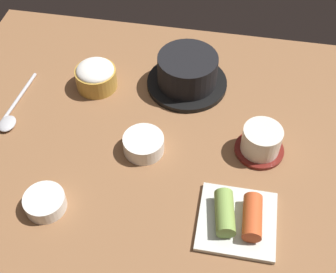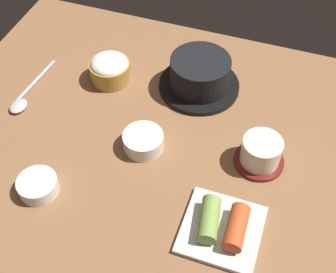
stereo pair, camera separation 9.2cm
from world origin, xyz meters
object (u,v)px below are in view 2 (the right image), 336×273
banchan_cup_center (143,141)px  tea_cup_with_saucer (261,154)px  rice_bowl (110,69)px  kimchi_plate (222,226)px  spoon (24,98)px  side_bowl_near (38,185)px  stone_pot (200,75)px

banchan_cup_center → tea_cup_with_saucer: bearing=8.8°
tea_cup_with_saucer → banchan_cup_center: bearing=-171.2°
rice_bowl → kimchi_plate: rice_bowl is taller
spoon → tea_cup_with_saucer: bearing=-0.3°
side_bowl_near → spoon: (-15.47, 20.47, -1.01)cm
banchan_cup_center → spoon: 30.80cm
stone_pot → banchan_cup_center: stone_pot is taller
stone_pot → tea_cup_with_saucer: (17.60, -17.16, -0.78)cm
kimchi_plate → spoon: bearing=161.0°
spoon → banchan_cup_center: bearing=-7.3°
stone_pot → rice_bowl: size_ratio=1.98×
tea_cup_with_saucer → side_bowl_near: tea_cup_with_saucer is taller
rice_bowl → banchan_cup_center: bearing=-48.6°
stone_pot → side_bowl_near: stone_pot is taller
banchan_cup_center → rice_bowl: bearing=131.4°
banchan_cup_center → spoon: bearing=172.7°
tea_cup_with_saucer → spoon: (-53.89, 0.28, -2.48)cm
kimchi_plate → side_bowl_near: bearing=-175.2°
stone_pot → side_bowl_near: 42.82cm
rice_bowl → kimchi_plate: 46.30cm
rice_bowl → side_bowl_near: bearing=-90.6°
kimchi_plate → side_bowl_near: (-35.31, -2.99, -0.01)cm
rice_bowl → spoon: 20.51cm
banchan_cup_center → spoon: size_ratio=0.45×
side_bowl_near → spoon: bearing=127.1°
stone_pot → spoon: stone_pot is taller
banchan_cup_center → kimchi_plate: 24.40cm
rice_bowl → tea_cup_with_saucer: bearing=-19.0°
stone_pot → side_bowl_near: bearing=-119.1°
stone_pot → banchan_cup_center: (-5.77, -20.78, -1.95)cm
kimchi_plate → side_bowl_near: 35.44cm
tea_cup_with_saucer → spoon: tea_cup_with_saucer is taller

